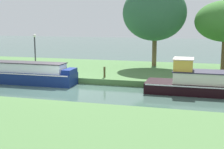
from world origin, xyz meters
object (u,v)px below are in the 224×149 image
(navy_barge, at_px, (24,74))
(mooring_post_near, at_px, (104,72))
(black_narrowboat, at_px, (217,84))
(lamp_post, at_px, (35,48))
(willow_tree_left, at_px, (154,13))

(navy_barge, xyz_separation_m, mooring_post_near, (5.36, 1.50, 0.12))
(black_narrowboat, distance_m, lamp_post, 13.40)
(mooring_post_near, bearing_deg, lamp_post, 172.13)
(willow_tree_left, bearing_deg, lamp_post, -147.99)
(navy_barge, xyz_separation_m, lamp_post, (-0.39, 2.30, 1.57))
(navy_barge, xyz_separation_m, black_narrowboat, (12.71, 0.00, -0.03))
(navy_barge, bearing_deg, black_narrowboat, 0.00)
(willow_tree_left, height_order, lamp_post, willow_tree_left)
(lamp_post, distance_m, mooring_post_near, 5.98)
(navy_barge, bearing_deg, mooring_post_near, 15.67)
(mooring_post_near, bearing_deg, navy_barge, -164.33)
(black_narrowboat, bearing_deg, mooring_post_near, 168.46)
(navy_barge, height_order, lamp_post, lamp_post)
(lamp_post, xyz_separation_m, mooring_post_near, (5.75, -0.79, -1.45))
(willow_tree_left, xyz_separation_m, mooring_post_near, (-2.54, -5.97, -4.14))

